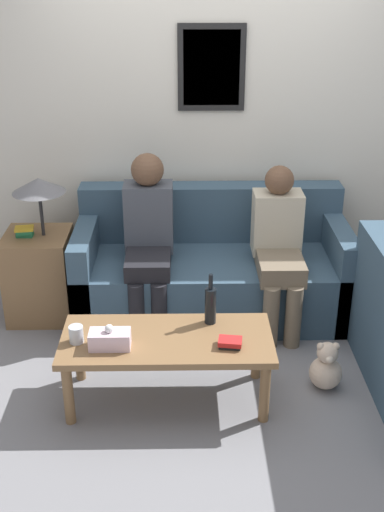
{
  "coord_description": "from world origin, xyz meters",
  "views": [
    {
      "loc": [
        -0.22,
        -3.73,
        2.42
      ],
      "look_at": [
        -0.15,
        -0.07,
        0.7
      ],
      "focal_mm": 45.0,
      "sensor_mm": 36.0,
      "label": 1
    }
  ],
  "objects_px": {
    "couch_main": "(212,270)",
    "person_left": "(148,234)",
    "drinking_glass": "(76,334)",
    "person_right": "(279,243)",
    "coffee_table": "(167,346)",
    "wine_bottle": "(210,305)",
    "teddy_bear": "(326,368)"
  },
  "relations": [
    {
      "from": "wine_bottle",
      "to": "person_left",
      "type": "distance_m",
      "value": 0.9
    },
    {
      "from": "couch_main",
      "to": "person_right",
      "type": "height_order",
      "value": "person_right"
    },
    {
      "from": "coffee_table",
      "to": "drinking_glass",
      "type": "distance_m",
      "value": 0.52
    },
    {
      "from": "coffee_table",
      "to": "teddy_bear",
      "type": "bearing_deg",
      "value": 5.77
    },
    {
      "from": "coffee_table",
      "to": "person_right",
      "type": "xyz_separation_m",
      "value": [
        0.76,
        0.89,
        0.25
      ]
    },
    {
      "from": "person_right",
      "to": "couch_main",
      "type": "bearing_deg",
      "value": 154.92
    },
    {
      "from": "wine_bottle",
      "to": "person_right",
      "type": "bearing_deg",
      "value": 55.41
    },
    {
      "from": "wine_bottle",
      "to": "person_right",
      "type": "distance_m",
      "value": 0.89
    },
    {
      "from": "couch_main",
      "to": "person_right",
      "type": "distance_m",
      "value": 0.59
    },
    {
      "from": "couch_main",
      "to": "person_left",
      "type": "bearing_deg",
      "value": -162.41
    },
    {
      "from": "couch_main",
      "to": "drinking_glass",
      "type": "distance_m",
      "value": 1.41
    },
    {
      "from": "coffee_table",
      "to": "wine_bottle",
      "type": "bearing_deg",
      "value": 32.62
    },
    {
      "from": "drinking_glass",
      "to": "person_right",
      "type": "bearing_deg",
      "value": 36.2
    },
    {
      "from": "person_left",
      "to": "couch_main",
      "type": "bearing_deg",
      "value": 17.59
    },
    {
      "from": "wine_bottle",
      "to": "person_left",
      "type": "bearing_deg",
      "value": 116.63
    },
    {
      "from": "person_left",
      "to": "person_right",
      "type": "bearing_deg",
      "value": -4.32
    },
    {
      "from": "coffee_table",
      "to": "drinking_glass",
      "type": "bearing_deg",
      "value": -175.88
    },
    {
      "from": "person_right",
      "to": "teddy_bear",
      "type": "bearing_deg",
      "value": -75.4
    },
    {
      "from": "wine_bottle",
      "to": "teddy_bear",
      "type": "relative_size",
      "value": 1.02
    },
    {
      "from": "couch_main",
      "to": "drinking_glass",
      "type": "bearing_deg",
      "value": -125.69
    },
    {
      "from": "drinking_glass",
      "to": "person_right",
      "type": "height_order",
      "value": "person_right"
    },
    {
      "from": "couch_main",
      "to": "wine_bottle",
      "type": "height_order",
      "value": "couch_main"
    },
    {
      "from": "coffee_table",
      "to": "person_right",
      "type": "height_order",
      "value": "person_right"
    },
    {
      "from": "teddy_bear",
      "to": "coffee_table",
      "type": "bearing_deg",
      "value": -174.23
    },
    {
      "from": "teddy_bear",
      "to": "person_right",
      "type": "bearing_deg",
      "value": 104.6
    },
    {
      "from": "couch_main",
      "to": "person_left",
      "type": "distance_m",
      "value": 0.59
    },
    {
      "from": "person_left",
      "to": "teddy_bear",
      "type": "relative_size",
      "value": 3.81
    },
    {
      "from": "couch_main",
      "to": "teddy_bear",
      "type": "relative_size",
      "value": 6.16
    },
    {
      "from": "coffee_table",
      "to": "person_left",
      "type": "height_order",
      "value": "person_left"
    },
    {
      "from": "wine_bottle",
      "to": "person_left",
      "type": "height_order",
      "value": "person_left"
    },
    {
      "from": "person_left",
      "to": "person_right",
      "type": "relative_size",
      "value": 1.07
    },
    {
      "from": "wine_bottle",
      "to": "person_left",
      "type": "xyz_separation_m",
      "value": [
        -0.4,
        0.8,
        0.11
      ]
    }
  ]
}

